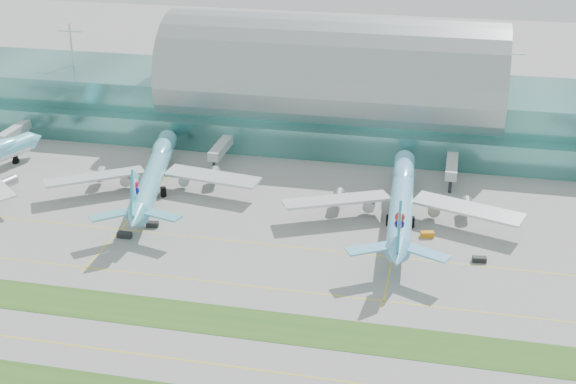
# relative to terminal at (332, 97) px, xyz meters

# --- Properties ---
(ground) EXTENTS (700.00, 700.00, 0.00)m
(ground) POSITION_rel_terminal_xyz_m (-0.01, -128.79, -14.23)
(ground) COLOR gray
(ground) RESTS_ON ground
(terminal) EXTENTS (340.00, 69.10, 36.00)m
(terminal) POSITION_rel_terminal_xyz_m (0.00, 0.00, 0.00)
(terminal) COLOR #3D7A75
(terminal) RESTS_ON ground
(grass_strip_far) EXTENTS (420.00, 12.00, 0.08)m
(grass_strip_far) POSITION_rel_terminal_xyz_m (-0.01, -126.79, -14.19)
(grass_strip_far) COLOR #2D591E
(grass_strip_far) RESTS_ON ground
(taxiline_b) EXTENTS (420.00, 0.35, 0.01)m
(taxiline_b) POSITION_rel_terminal_xyz_m (-0.01, -142.79, -14.22)
(taxiline_b) COLOR yellow
(taxiline_b) RESTS_ON ground
(taxiline_c) EXTENTS (420.00, 0.35, 0.01)m
(taxiline_c) POSITION_rel_terminal_xyz_m (-0.01, -110.79, -14.22)
(taxiline_c) COLOR yellow
(taxiline_c) RESTS_ON ground
(taxiline_d) EXTENTS (420.00, 0.35, 0.01)m
(taxiline_d) POSITION_rel_terminal_xyz_m (-0.01, -88.79, -14.22)
(taxiline_d) COLOR yellow
(taxiline_d) RESTS_ON ground
(airliner_b) EXTENTS (64.20, 73.94, 20.54)m
(airliner_b) POSITION_rel_terminal_xyz_m (-44.26, -61.52, -7.89)
(airliner_b) COLOR #5AB0C6
(airliner_b) RESTS_ON ground
(airliner_c) EXTENTS (67.41, 76.61, 21.08)m
(airliner_c) POSITION_rel_terminal_xyz_m (30.96, -65.80, -7.72)
(airliner_c) COLOR #6DC3F0
(airliner_c) RESTS_ON ground
(gse_c) EXTENTS (3.90, 1.98, 1.49)m
(gse_c) POSITION_rel_terminal_xyz_m (-41.17, -93.10, -13.48)
(gse_c) COLOR black
(gse_c) RESTS_ON ground
(gse_d) EXTENTS (3.55, 2.21, 1.51)m
(gse_d) POSITION_rel_terminal_xyz_m (-36.12, -85.41, -13.47)
(gse_d) COLOR black
(gse_d) RESTS_ON ground
(gse_e) EXTENTS (3.83, 2.53, 1.53)m
(gse_e) POSITION_rel_terminal_xyz_m (39.00, -75.31, -13.46)
(gse_e) COLOR orange
(gse_e) RESTS_ON ground
(gse_f) EXTENTS (3.77, 2.11, 1.40)m
(gse_f) POSITION_rel_terminal_xyz_m (52.80, -86.61, -13.53)
(gse_f) COLOR black
(gse_f) RESTS_ON ground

